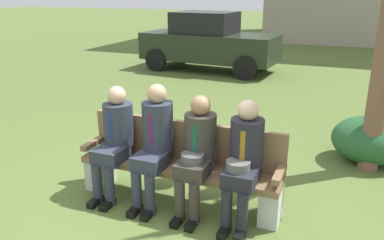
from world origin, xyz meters
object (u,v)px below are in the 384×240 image
(seated_man_rightmost, at_px, (244,156))
(parked_car_near, at_px, (209,42))
(park_bench, at_px, (181,164))
(seated_man_centerleft, at_px, (155,139))
(shrub_near_bench, at_px, (370,140))
(seated_man_leftmost, at_px, (115,136))
(seated_man_centerright, at_px, (197,150))

(seated_man_rightmost, xyz_separation_m, parked_car_near, (-2.98, 7.31, 0.13))
(park_bench, height_order, seated_man_centerleft, seated_man_centerleft)
(park_bench, relative_size, parked_car_near, 0.57)
(seated_man_rightmost, distance_m, shrub_near_bench, 2.45)
(seated_man_leftmost, bearing_deg, parked_car_near, 101.43)
(park_bench, relative_size, seated_man_leftmost, 1.80)
(seated_man_centerleft, height_order, seated_man_centerright, seated_man_centerleft)
(park_bench, relative_size, shrub_near_bench, 2.23)
(seated_man_centerleft, xyz_separation_m, shrub_near_bench, (2.27, 2.05, -0.43))
(seated_man_rightmost, distance_m, parked_car_near, 7.90)
(park_bench, distance_m, seated_man_leftmost, 0.82)
(seated_man_leftmost, bearing_deg, shrub_near_bench, 36.54)
(seated_man_centerright, distance_m, shrub_near_bench, 2.74)
(seated_man_rightmost, relative_size, shrub_near_bench, 1.24)
(park_bench, relative_size, seated_man_centerleft, 1.70)
(park_bench, xyz_separation_m, shrub_near_bench, (2.01, 1.92, -0.12))
(seated_man_centerleft, distance_m, seated_man_rightmost, 1.00)
(shrub_near_bench, bearing_deg, seated_man_centerright, -130.60)
(seated_man_rightmost, bearing_deg, seated_man_leftmost, 179.78)
(park_bench, xyz_separation_m, seated_man_rightmost, (0.75, -0.14, 0.27))
(park_bench, distance_m, shrub_near_bench, 2.79)
(seated_man_rightmost, height_order, parked_car_near, parked_car_near)
(seated_man_leftmost, distance_m, seated_man_centerright, 1.00)
(seated_man_centerright, distance_m, parked_car_near, 7.72)
(seated_man_leftmost, height_order, seated_man_rightmost, same)
(seated_man_rightmost, bearing_deg, park_bench, 169.55)
(seated_man_leftmost, relative_size, shrub_near_bench, 1.24)
(seated_man_centerleft, height_order, shrub_near_bench, seated_man_centerleft)
(park_bench, distance_m, parked_car_near, 7.52)
(seated_man_centerright, bearing_deg, seated_man_leftmost, 179.62)
(park_bench, xyz_separation_m, parked_car_near, (-2.23, 7.17, 0.40))
(seated_man_centerleft, relative_size, parked_car_near, 0.33)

